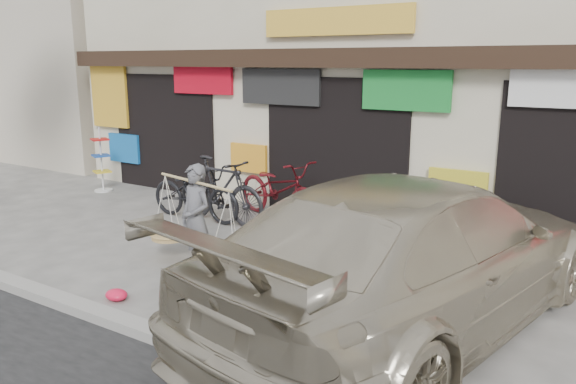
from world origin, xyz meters
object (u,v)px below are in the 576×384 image
Objects in this scene: bike_1 at (220,190)px; suv at (417,253)px; bike_2 at (279,189)px; display_rack at (102,166)px; bike_0 at (195,192)px; street_vendor at (196,223)px.

bike_1 is 0.33× the size of suv.
display_rack is (-4.83, -0.19, 0.01)m from bike_2.
display_rack is at bearing 78.34° from bike_0.
suv is 9.02m from display_rack.
display_rack is at bearing 86.08° from bike_1.
suv reaches higher than bike_0.
bike_0 is 0.98× the size of bike_1.
display_rack reaches higher than bike_0.
suv reaches higher than display_rack.
street_vendor is 0.92× the size of bike_1.
bike_0 is at bearing -10.88° from display_rack.
bike_0 is 3.54m from display_rack.
street_vendor is 2.55m from bike_1.
street_vendor is at bearing -27.30° from display_rack.
bike_1 is (0.55, 0.08, 0.09)m from bike_0.
bike_0 is 1.60m from bike_2.
bike_0 is 0.32× the size of suv.
suv is (3.77, -2.90, 0.29)m from bike_2.
bike_2 is at bearing -58.53° from bike_0.
bike_2 is (-0.52, 2.95, -0.14)m from street_vendor.
suv reaches higher than street_vendor.
street_vendor is 2.82m from bike_0.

